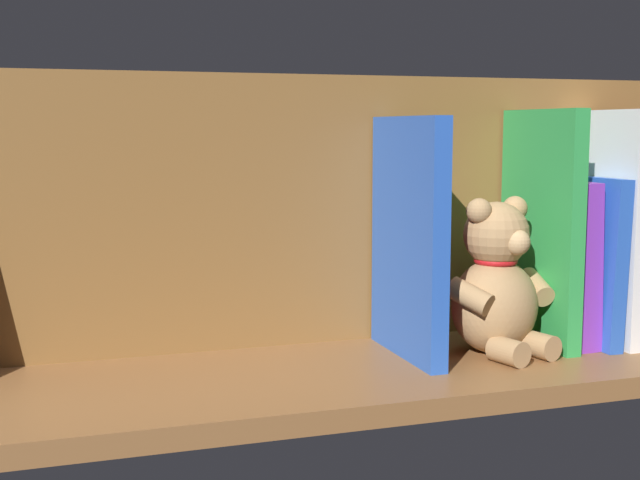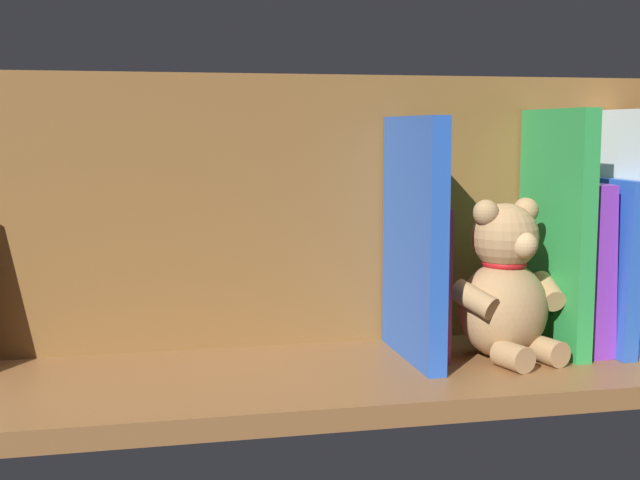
# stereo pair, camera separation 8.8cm
# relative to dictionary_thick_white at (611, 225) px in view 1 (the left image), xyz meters

# --- Properties ---
(ground_plane) EXTENTS (1.00, 0.26, 0.02)m
(ground_plane) POSITION_rel_dictionary_thick_white_xyz_m (0.36, 0.02, -0.14)
(ground_plane) COLOR brown
(shelf_back_panel) EXTENTS (1.00, 0.02, 0.30)m
(shelf_back_panel) POSITION_rel_dictionary_thick_white_xyz_m (0.36, -0.09, 0.02)
(shelf_back_panel) COLOR brown
(shelf_back_panel) RESTS_ON ground_plane
(book_2) EXTENTS (0.01, 0.15, 0.21)m
(book_2) POSITION_rel_dictionary_thick_white_xyz_m (-0.03, -0.00, -0.03)
(book_2) COLOR purple
(book_2) RESTS_ON ground_plane
(dictionary_thick_white) EXTENTS (0.05, 0.15, 0.27)m
(dictionary_thick_white) POSITION_rel_dictionary_thick_white_xyz_m (0.00, 0.00, 0.00)
(dictionary_thick_white) COLOR white
(dictionary_thick_white) RESTS_ON ground_plane
(book_3) EXTENTS (0.02, 0.15, 0.19)m
(book_3) POSITION_rel_dictionary_thick_white_xyz_m (0.04, -0.00, -0.04)
(book_3) COLOR blue
(book_3) RESTS_ON ground_plane
(book_4) EXTENTS (0.03, 0.14, 0.19)m
(book_4) POSITION_rel_dictionary_thick_white_xyz_m (0.06, -0.01, -0.04)
(book_4) COLOR purple
(book_4) RESTS_ON ground_plane
(book_5) EXTENTS (0.02, 0.15, 0.27)m
(book_5) POSITION_rel_dictionary_thick_white_xyz_m (0.09, -0.00, 0.00)
(book_5) COLOR green
(book_5) RESTS_ON ground_plane
(teddy_bear) EXTENTS (0.13, 0.13, 0.17)m
(teddy_bear) POSITION_rel_dictionary_thick_white_xyz_m (0.16, 0.02, -0.06)
(teddy_bear) COLOR tan
(teddy_bear) RESTS_ON ground_plane
(book_6) EXTENTS (0.02, 0.12, 0.16)m
(book_6) POSITION_rel_dictionary_thick_white_xyz_m (0.24, -0.02, -0.05)
(book_6) COLOR #B23F72
(book_6) RESTS_ON ground_plane
(book_7) EXTENTS (0.02, 0.16, 0.26)m
(book_7) POSITION_rel_dictionary_thick_white_xyz_m (0.26, 0.00, -0.00)
(book_7) COLOR blue
(book_7) RESTS_ON ground_plane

